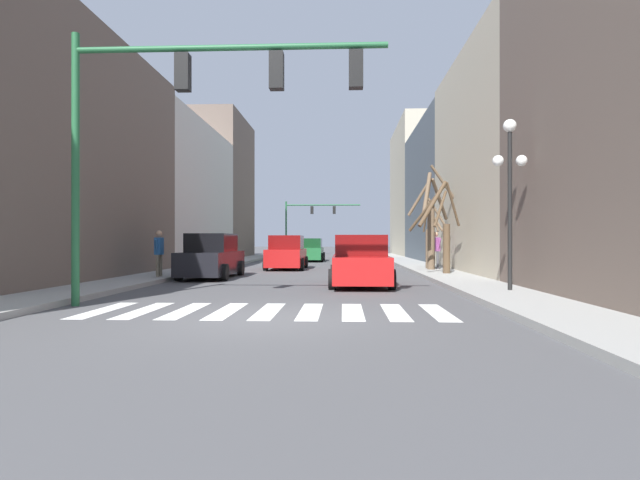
{
  "coord_description": "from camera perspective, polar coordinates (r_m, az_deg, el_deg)",
  "views": [
    {
      "loc": [
        1.6,
        -9.56,
        1.51
      ],
      "look_at": [
        0.03,
        24.35,
        1.57
      ],
      "focal_mm": 28.0,
      "sensor_mm": 36.0,
      "label": 1
    }
  ],
  "objects": [
    {
      "name": "car_driving_toward_lane",
      "position": [
        20.77,
        -12.24,
        -1.96
      ],
      "size": [
        1.97,
        4.79,
        1.8
      ],
      "rotation": [
        0.0,
        0.0,
        1.57
      ],
      "color": "black",
      "rests_on": "ground_plane"
    },
    {
      "name": "traffic_signal_far",
      "position": [
        54.19,
        -1.26,
        2.84
      ],
      "size": [
        8.15,
        0.28,
        5.8
      ],
      "color": "#236038",
      "rests_on": "ground_plane"
    },
    {
      "name": "street_tree_right_near",
      "position": [
        24.24,
        12.68,
        2.34
      ],
      "size": [
        2.95,
        3.17,
        4.99
      ],
      "color": "brown",
      "rests_on": "sidewalk_right"
    },
    {
      "name": "car_parked_right_far",
      "position": [
        31.72,
        3.53,
        -1.37
      ],
      "size": [
        2.17,
        4.41,
        1.73
      ],
      "rotation": [
        0.0,
        0.0,
        1.57
      ],
      "color": "gray",
      "rests_on": "ground_plane"
    },
    {
      "name": "car_parked_left_near",
      "position": [
        36.85,
        -1.1,
        -1.22
      ],
      "size": [
        2.02,
        4.83,
        1.69
      ],
      "rotation": [
        0.0,
        0.0,
        -1.57
      ],
      "color": "#236B38",
      "rests_on": "ground_plane"
    },
    {
      "name": "street_lamp_right_corner",
      "position": [
        14.87,
        20.88,
        7.5
      ],
      "size": [
        0.95,
        0.36,
        4.72
      ],
      "color": "black",
      "rests_on": "sidewalk_right"
    },
    {
      "name": "building_row_right",
      "position": [
        31.55,
        18.02,
        7.58
      ],
      "size": [
        6.0,
        52.77,
        12.83
      ],
      "color": "#66564C",
      "rests_on": "ground_plane"
    },
    {
      "name": "pedestrian_waiting_at_curb",
      "position": [
        19.91,
        -17.92,
        -1.01
      ],
      "size": [
        0.23,
        0.75,
        1.76
      ],
      "rotation": [
        0.0,
        0.0,
        1.56
      ],
      "color": "#7A705B",
      "rests_on": "sidewalk_left"
    },
    {
      "name": "car_parked_right_near",
      "position": [
        16.84,
        4.62,
        -2.54
      ],
      "size": [
        2.06,
        4.5,
        1.7
      ],
      "rotation": [
        0.0,
        0.0,
        1.57
      ],
      "color": "red",
      "rests_on": "ground_plane"
    },
    {
      "name": "car_parked_left_mid",
      "position": [
        26.66,
        -3.82,
        -1.56
      ],
      "size": [
        2.05,
        4.54,
        1.79
      ],
      "rotation": [
        0.0,
        0.0,
        -1.57
      ],
      "color": "red",
      "rests_on": "ground_plane"
    },
    {
      "name": "crosswalk_stripes",
      "position": [
        10.83,
        -5.92,
        -8.09
      ],
      "size": [
        7.65,
        2.6,
        0.01
      ],
      "color": "white",
      "rests_on": "ground_plane"
    },
    {
      "name": "car_at_intersection",
      "position": [
        46.67,
        -3.89,
        -1.03
      ],
      "size": [
        2.01,
        4.26,
        1.59
      ],
      "rotation": [
        0.0,
        0.0,
        1.57
      ],
      "color": "#236B38",
      "rests_on": "ground_plane"
    },
    {
      "name": "street_tree_left_near",
      "position": [
        21.51,
        13.69,
        1.24
      ],
      "size": [
        2.17,
        2.32,
        3.9
      ],
      "color": "brown",
      "rests_on": "sidewalk_right"
    },
    {
      "name": "traffic_signal_near",
      "position": [
        12.22,
        -14.62,
        15.12
      ],
      "size": [
        7.29,
        0.28,
        6.32
      ],
      "color": "#236038",
      "rests_on": "ground_plane"
    },
    {
      "name": "building_row_left",
      "position": [
        28.54,
        -21.29,
        7.21
      ],
      "size": [
        6.0,
        43.92,
        12.1
      ],
      "color": "#BCB299",
      "rests_on": "ground_plane"
    },
    {
      "name": "ground_plane",
      "position": [
        9.81,
        -6.84,
        -8.94
      ],
      "size": [
        240.0,
        240.0,
        0.0
      ],
      "primitive_type": "plane",
      "color": "#4C4C4F"
    },
    {
      "name": "pedestrian_near_right_corner",
      "position": [
        24.82,
        13.09,
        -0.77
      ],
      "size": [
        0.44,
        0.73,
        1.8
      ],
      "rotation": [
        0.0,
        0.0,
        2.06
      ],
      "color": "#4C4C51",
      "rests_on": "sidewalk_right"
    },
    {
      "name": "sidewalk_right",
      "position": [
        10.57,
        26.71,
        -7.88
      ],
      "size": [
        2.05,
        90.0,
        0.15
      ],
      "color": "#9E9E99",
      "rests_on": "ground_plane"
    },
    {
      "name": "street_tree_right_far",
      "position": [
        25.17,
        12.51,
        0.42
      ],
      "size": [
        1.18,
        1.55,
        3.51
      ],
      "color": "brown",
      "rests_on": "sidewalk_right"
    }
  ]
}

